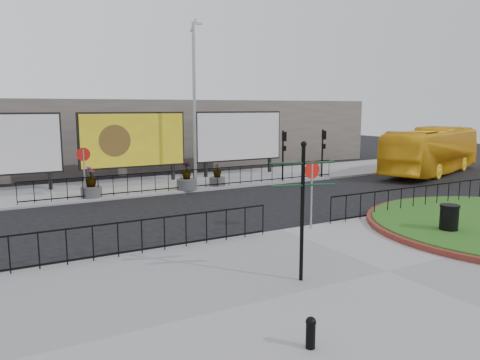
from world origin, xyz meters
TOP-DOWN VIEW (x-y plane):
  - ground at (0.00, 0.00)m, footprint 90.00×90.00m
  - pavement_near at (0.00, -5.00)m, footprint 30.00×10.00m
  - pavement_far at (0.00, 12.00)m, footprint 44.00×6.00m
  - railing_near_left at (-6.00, -0.30)m, footprint 10.00×0.10m
  - railing_near_right at (6.50, -0.30)m, footprint 9.00×0.10m
  - railing_far at (1.00, 9.30)m, footprint 18.00×0.10m
  - speed_sign_far at (-5.00, 9.40)m, footprint 0.64×0.07m
  - speed_sign_near at (1.00, -0.40)m, footprint 0.64×0.07m
  - billboard_mid at (-1.50, 12.97)m, footprint 6.20×0.31m
  - billboard_right at (5.50, 12.97)m, footprint 6.20×0.31m
  - lamp_post at (1.51, 11.00)m, footprint 0.74×0.18m
  - signal_pole_a at (6.50, 9.34)m, footprint 0.22×0.26m
  - signal_pole_b at (9.50, 9.34)m, footprint 0.22×0.26m
  - building_backdrop at (0.00, 22.00)m, footprint 40.00×10.00m
  - fingerpost_sign at (-2.42, -4.38)m, footprint 1.64×0.75m
  - bollard at (-4.33, -7.22)m, footprint 0.20×0.20m
  - litter_bin at (4.50, -3.50)m, footprint 0.66×0.66m
  - bus at (17.40, 7.50)m, footprint 11.50×6.15m
  - planter_a at (-4.67, 9.64)m, footprint 1.00×1.00m
  - planter_b at (0.28, 9.40)m, footprint 1.07×1.07m
  - planter_c at (2.28, 9.74)m, footprint 0.89×0.89m

SIDE VIEW (x-z plane):
  - ground at x=0.00m, z-range 0.00..0.00m
  - pavement_near at x=0.00m, z-range 0.00..0.12m
  - pavement_far at x=0.00m, z-range 0.00..0.12m
  - bollard at x=-4.33m, z-range 0.15..0.75m
  - planter_c at x=2.28m, z-range -0.08..1.22m
  - planter_b at x=0.28m, z-range -0.14..1.35m
  - planter_a at x=-4.67m, z-range -0.10..1.41m
  - litter_bin at x=4.50m, z-range 0.12..1.21m
  - railing_near_left at x=-6.00m, z-range 0.12..1.22m
  - railing_near_right at x=6.50m, z-range 0.12..1.22m
  - railing_far at x=1.00m, z-range 0.12..1.22m
  - bus at x=17.40m, z-range 0.00..3.13m
  - speed_sign_far at x=-5.00m, z-range 0.68..3.15m
  - speed_sign_near at x=1.00m, z-range 0.68..3.15m
  - signal_pole_a at x=6.50m, z-range 0.60..3.60m
  - signal_pole_b at x=9.50m, z-range 0.60..3.60m
  - fingerpost_sign at x=-2.42m, z-range 0.49..4.04m
  - building_backdrop at x=0.00m, z-range 0.00..5.00m
  - billboard_mid at x=-1.50m, z-range 0.55..4.65m
  - billboard_right at x=5.50m, z-range 0.55..4.65m
  - lamp_post at x=1.51m, z-range 0.21..9.44m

